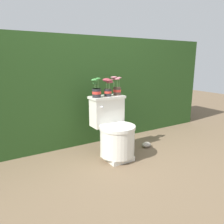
% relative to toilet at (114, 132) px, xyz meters
% --- Properties ---
extents(ground_plane, '(12.00, 12.00, 0.00)m').
position_rel_toilet_xyz_m(ground_plane, '(-0.09, -0.08, -0.32)').
color(ground_plane, brown).
extents(hedge_backdrop, '(4.28, 0.83, 1.47)m').
position_rel_toilet_xyz_m(hedge_backdrop, '(-0.09, 0.96, 0.41)').
color(hedge_backdrop, '#284C1E').
rests_on(hedge_backdrop, ground).
extents(toilet, '(0.42, 0.56, 0.73)m').
position_rel_toilet_xyz_m(toilet, '(0.00, 0.00, 0.00)').
color(toilet, silver).
rests_on(toilet, ground).
extents(potted_plant_left, '(0.11, 0.11, 0.23)m').
position_rel_toilet_xyz_m(potted_plant_left, '(-0.15, 0.14, 0.49)').
color(potted_plant_left, '#262628').
rests_on(potted_plant_left, toilet).
extents(potted_plant_midleft, '(0.15, 0.10, 0.22)m').
position_rel_toilet_xyz_m(potted_plant_midleft, '(0.00, 0.15, 0.51)').
color(potted_plant_midleft, '#262628').
rests_on(potted_plant_midleft, toilet).
extents(potted_plant_middle, '(0.13, 0.11, 0.23)m').
position_rel_toilet_xyz_m(potted_plant_middle, '(0.15, 0.17, 0.49)').
color(potted_plant_middle, '#47382D').
rests_on(potted_plant_middle, toilet).
extents(garden_stone, '(0.13, 0.10, 0.07)m').
position_rel_toilet_xyz_m(garden_stone, '(0.53, 0.02, -0.29)').
color(garden_stone, '#9E9384').
rests_on(garden_stone, ground).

